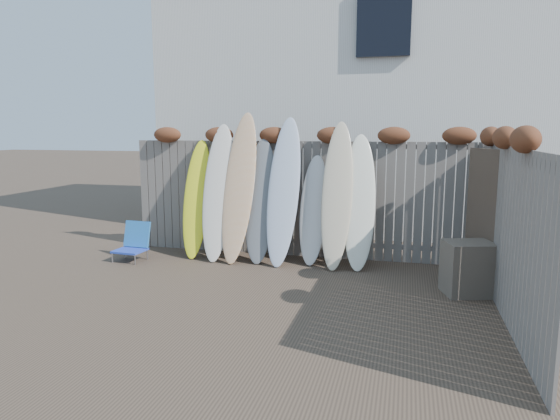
% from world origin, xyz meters
% --- Properties ---
extents(ground, '(80.00, 80.00, 0.00)m').
position_xyz_m(ground, '(0.00, 0.00, 0.00)').
color(ground, '#493A2D').
extents(back_fence, '(6.05, 0.28, 2.24)m').
position_xyz_m(back_fence, '(0.06, 2.39, 1.18)').
color(back_fence, slate).
rests_on(back_fence, ground).
extents(right_fence, '(0.28, 4.40, 2.24)m').
position_xyz_m(right_fence, '(2.99, 0.25, 1.14)').
color(right_fence, slate).
rests_on(right_fence, ground).
extents(house, '(8.50, 5.50, 6.33)m').
position_xyz_m(house, '(0.50, 6.50, 3.20)').
color(house, silver).
rests_on(house, ground).
extents(beach_chair, '(0.51, 0.54, 0.64)m').
position_xyz_m(beach_chair, '(-2.64, 1.45, 0.30)').
color(beach_chair, '#2541BD').
rests_on(beach_chair, ground).
extents(wooden_crate, '(0.73, 0.66, 0.72)m').
position_xyz_m(wooden_crate, '(2.68, 0.93, 0.36)').
color(wooden_crate, '#4D463A').
rests_on(wooden_crate, ground).
extents(lattice_panel, '(0.55, 1.21, 1.94)m').
position_xyz_m(lattice_panel, '(2.97, 1.12, 0.97)').
color(lattice_panel, brown).
rests_on(lattice_panel, ground).
extents(surfboard_0, '(0.49, 0.73, 2.02)m').
position_xyz_m(surfboard_0, '(-1.69, 1.98, 1.01)').
color(surfboard_0, yellow).
rests_on(surfboard_0, ground).
extents(surfboard_1, '(0.56, 0.83, 2.30)m').
position_xyz_m(surfboard_1, '(-1.27, 1.92, 1.15)').
color(surfboard_1, silver).
rests_on(surfboard_1, ground).
extents(surfboard_2, '(0.62, 0.92, 2.49)m').
position_xyz_m(surfboard_2, '(-0.89, 1.91, 1.25)').
color(surfboard_2, '#F7BB7C').
rests_on(surfboard_2, ground).
extents(surfboard_3, '(0.58, 0.76, 2.05)m').
position_xyz_m(surfboard_3, '(-0.53, 1.95, 1.02)').
color(surfboard_3, slate).
rests_on(surfboard_3, ground).
extents(surfboard_4, '(0.57, 0.87, 2.41)m').
position_xyz_m(surfboard_4, '(-0.12, 1.90, 1.20)').
color(surfboard_4, silver).
rests_on(surfboard_4, ground).
extents(surfboard_5, '(0.47, 0.65, 1.78)m').
position_xyz_m(surfboard_5, '(0.36, 2.03, 0.89)').
color(surfboard_5, silver).
rests_on(surfboard_5, ground).
extents(surfboard_6, '(0.50, 0.82, 2.34)m').
position_xyz_m(surfboard_6, '(0.76, 1.92, 1.17)').
color(surfboard_6, beige).
rests_on(surfboard_6, ground).
extents(surfboard_7, '(0.57, 0.79, 2.13)m').
position_xyz_m(surfboard_7, '(1.11, 1.94, 1.07)').
color(surfboard_7, white).
rests_on(surfboard_7, ground).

